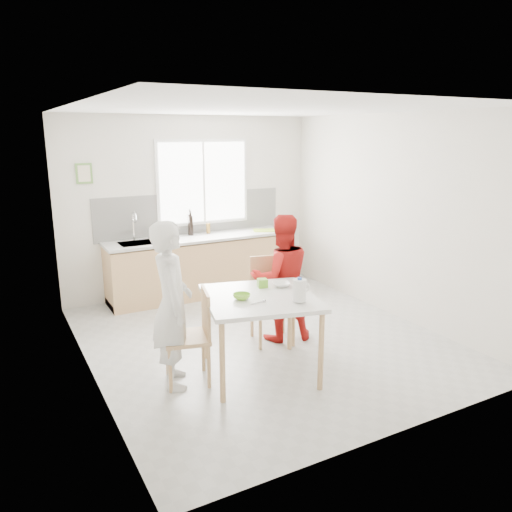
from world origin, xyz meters
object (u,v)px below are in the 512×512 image
Objects in this scene: bowl_white at (281,284)px; wine_bottle_a at (190,225)px; person_white at (172,305)px; dining_table at (260,304)px; chair_far at (271,295)px; bowl_green at (242,296)px; wine_bottle_b at (191,226)px; milk_jug at (300,290)px; person_red at (281,278)px; chair_left at (194,332)px.

bowl_white is 0.60× the size of wine_bottle_a.
person_white is 5.17× the size of wine_bottle_a.
bowl_white is (0.35, 0.17, 0.11)m from dining_table.
bowl_green is at bearing -122.10° from chair_far.
dining_table is at bearing -97.51° from wine_bottle_b.
wine_bottle_a is at bearing 89.51° from bowl_white.
wine_bottle_a is at bearing 78.58° from bowl_green.
milk_jug is (0.45, -0.35, 0.10)m from bowl_green.
milk_jug is (-0.30, -1.07, 0.41)m from chair_far.
chair_far is 3.37× the size of wine_bottle_b.
milk_jug is (-0.42, -1.03, 0.21)m from person_red.
chair_far is 5.29× the size of bowl_white.
chair_left is 0.57× the size of person_white.
bowl_white is (1.20, -0.05, 0.04)m from person_white.
wine_bottle_b is (1.03, 2.68, 0.55)m from chair_left.
person_red is 1.13m from milk_jug.
person_red is 0.61m from bowl_white.
bowl_green reaches higher than dining_table.
chair_left is 4.03× the size of milk_jug.
dining_table is at bearing -112.95° from chair_far.
milk_jug is 3.20m from wine_bottle_b.
chair_far is 1.08m from bowl_green.
milk_jug is at bearing 74.43° from chair_left.
dining_table is 0.88m from person_white.
person_white reaches higher than wine_bottle_a.
wine_bottle_a is at bearing 173.43° from chair_left.
chair_far is at bearing -56.09° from person_white.
chair_left is 0.62× the size of person_red.
chair_left is (-0.66, 0.17, -0.24)m from dining_table.
wine_bottle_b reaches higher than bowl_white.
wine_bottle_b reaches higher than dining_table.
person_red is at bearing 37.79° from bowl_green.
dining_table is 1.32× the size of chair_far.
wine_bottle_a reaches higher than chair_far.
chair_far is 5.78× the size of bowl_green.
chair_left is 1.07m from bowl_white.
bowl_green is 0.58m from bowl_white.
dining_table is 0.87× the size of person_red.
person_red reaches higher than dining_table.
person_red reaches higher than bowl_white.
wine_bottle_b reaches higher than chair_far.
chair_far is 4.32× the size of milk_jug.
wine_bottle_a is (1.23, 2.66, 0.25)m from person_white.
person_red is 6.51× the size of milk_jug.
milk_jug is at bearing -55.06° from dining_table.
person_red is (1.52, 0.46, -0.06)m from person_white.
dining_table is at bearing 59.74° from person_red.
person_red is 2.25m from wine_bottle_a.
chair_left is at bearing -179.93° from bowl_white.
wine_bottle_b is at bearing -68.09° from person_red.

